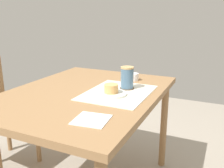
% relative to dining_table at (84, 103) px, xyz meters
% --- Properties ---
extents(dining_table, '(1.15, 0.87, 0.71)m').
position_rel_dining_table_xyz_m(dining_table, '(0.00, 0.00, 0.00)').
color(dining_table, '#997047').
rests_on(dining_table, ground_plane).
extents(placemat, '(0.46, 0.36, 0.00)m').
position_rel_dining_table_xyz_m(placemat, '(0.06, -0.20, 0.08)').
color(placemat, silver).
rests_on(placemat, dining_table).
extents(pastry_plate, '(0.18, 0.18, 0.01)m').
position_rel_dining_table_xyz_m(pastry_plate, '(-0.00, -0.18, 0.08)').
color(pastry_plate, silver).
rests_on(pastry_plate, placemat).
extents(pastry, '(0.08, 0.08, 0.05)m').
position_rel_dining_table_xyz_m(pastry, '(-0.00, -0.18, 0.12)').
color(pastry, '#E0A860').
rests_on(pastry, pastry_plate).
extents(coffee_coaster, '(0.09, 0.09, 0.00)m').
position_rel_dining_table_xyz_m(coffee_coaster, '(0.15, -0.22, 0.08)').
color(coffee_coaster, brown).
rests_on(coffee_coaster, placemat).
extents(coffee_mug, '(0.11, 0.08, 0.13)m').
position_rel_dining_table_xyz_m(coffee_mug, '(0.15, -0.22, 0.15)').
color(coffee_mug, slate).
rests_on(coffee_mug, coffee_coaster).
extents(paper_napkin, '(0.17, 0.17, 0.00)m').
position_rel_dining_table_xyz_m(paper_napkin, '(-0.35, -0.25, 0.08)').
color(paper_napkin, white).
rests_on(paper_napkin, dining_table).
extents(sugar_bowl, '(0.07, 0.07, 0.05)m').
position_rel_dining_table_xyz_m(sugar_bowl, '(0.37, -0.18, 0.10)').
color(sugar_bowl, white).
rests_on(sugar_bowl, dining_table).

